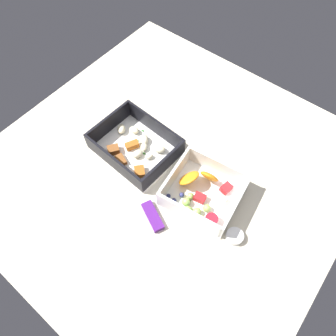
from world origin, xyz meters
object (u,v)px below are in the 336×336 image
at_px(candy_bar, 153,216).
at_px(pasta_container, 135,147).
at_px(fruit_bowl, 202,193).
at_px(paper_cup_liner, 234,236).

bearing_deg(candy_bar, pasta_container, -36.72).
height_order(pasta_container, fruit_bowl, pasta_container).
xyz_separation_m(pasta_container, paper_cup_liner, (-0.31, 0.04, -0.01)).
distance_m(candy_bar, paper_cup_liner, 0.18).
bearing_deg(pasta_container, fruit_bowl, -176.97).
height_order(pasta_container, paper_cup_liner, pasta_container).
bearing_deg(fruit_bowl, candy_bar, 63.29).
relative_size(pasta_container, candy_bar, 2.80).
height_order(fruit_bowl, paper_cup_liner, fruit_bowl).
bearing_deg(fruit_bowl, pasta_container, -0.04).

